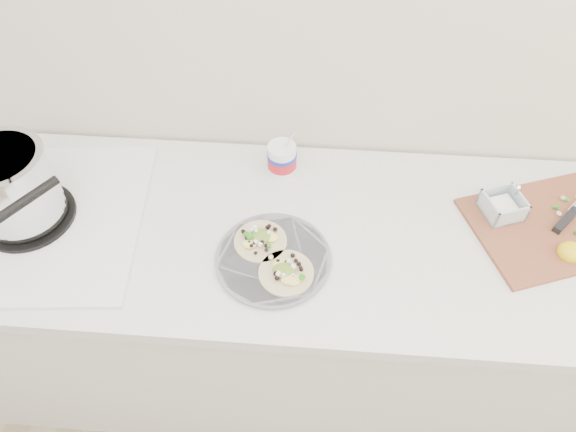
# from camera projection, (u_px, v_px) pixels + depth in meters

# --- Properties ---
(counter) EXTENTS (2.44, 0.66, 0.90)m
(counter) POSITION_uv_depth(u_px,v_px,m) (270.00, 308.00, 1.72)
(counter) COLOR silver
(counter) RESTS_ON ground
(stove) EXTENTS (0.64, 0.60, 0.28)m
(stove) POSITION_uv_depth(u_px,v_px,m) (18.00, 198.00, 1.31)
(stove) COLOR silver
(stove) RESTS_ON counter
(taco_plate) EXTENTS (0.29, 0.29, 0.04)m
(taco_plate) POSITION_uv_depth(u_px,v_px,m) (273.00, 257.00, 1.29)
(taco_plate) COLOR slate
(taco_plate) RESTS_ON counter
(tub) EXTENTS (0.08, 0.08, 0.19)m
(tub) POSITION_uv_depth(u_px,v_px,m) (283.00, 156.00, 1.46)
(tub) COLOR white
(tub) RESTS_ON counter
(cutboard) EXTENTS (0.52, 0.44, 0.07)m
(cutboard) POSITION_uv_depth(u_px,v_px,m) (553.00, 220.00, 1.37)
(cutboard) COLOR brown
(cutboard) RESTS_ON counter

